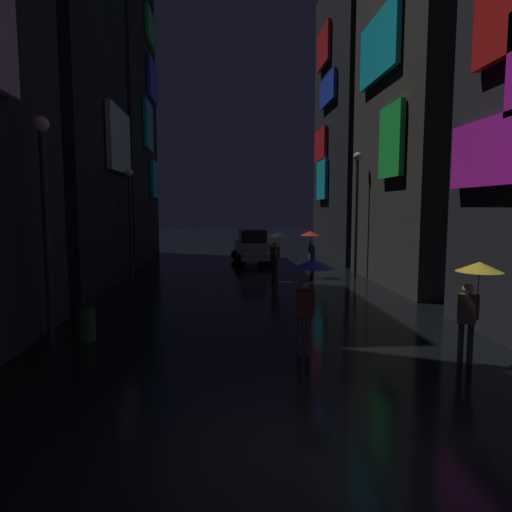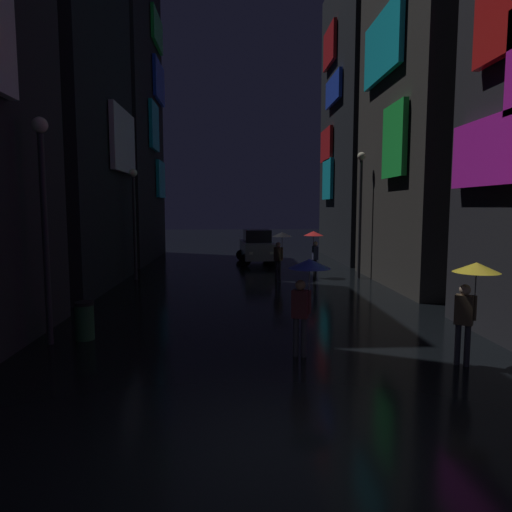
{
  "view_description": "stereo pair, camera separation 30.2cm",
  "coord_description": "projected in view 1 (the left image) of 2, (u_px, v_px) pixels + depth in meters",
  "views": [
    {
      "loc": [
        -0.99,
        -5.61,
        3.21
      ],
      "look_at": [
        0.0,
        8.06,
        1.73
      ],
      "focal_mm": 32.0,
      "sensor_mm": 36.0,
      "label": 1
    },
    {
      "loc": [
        -0.69,
        -5.63,
        3.21
      ],
      "look_at": [
        0.0,
        8.06,
        1.73
      ],
      "focal_mm": 32.0,
      "sensor_mm": 36.0,
      "label": 2
    }
  ],
  "objects": [
    {
      "name": "ground_plane",
      "position": [
        300.0,
        453.0,
        5.98
      ],
      "size": [
        120.0,
        120.0,
        0.0
      ],
      "primitive_type": "plane",
      "color": "black"
    },
    {
      "name": "building_left_mid",
      "position": [
        51.0,
        39.0,
        17.35
      ],
      "size": [
        4.25,
        8.08,
        19.13
      ],
      "color": "black",
      "rests_on": "ground"
    },
    {
      "name": "building_left_far",
      "position": [
        112.0,
        114.0,
        26.83
      ],
      "size": [
        4.25,
        8.98,
        17.32
      ],
      "color": "black",
      "rests_on": "ground"
    },
    {
      "name": "building_right_far",
      "position": [
        361.0,
        120.0,
        27.85
      ],
      "size": [
        4.25,
        8.83,
        16.96
      ],
      "color": "black",
      "rests_on": "ground"
    },
    {
      "name": "pedestrian_near_crossing_yellow",
      "position": [
        475.0,
        284.0,
        9.17
      ],
      "size": [
        0.9,
        0.9,
        2.12
      ],
      "color": "#2D2D38",
      "rests_on": "ground"
    },
    {
      "name": "pedestrian_midstreet_centre_red",
      "position": [
        310.0,
        241.0,
        20.68
      ],
      "size": [
        0.9,
        0.9,
        2.12
      ],
      "color": "black",
      "rests_on": "ground"
    },
    {
      "name": "pedestrian_midstreet_left_blue",
      "position": [
        311.0,
        280.0,
        9.67
      ],
      "size": [
        0.9,
        0.9,
        2.12
      ],
      "color": "#2D2D38",
      "rests_on": "ground"
    },
    {
      "name": "pedestrian_foreground_right_black",
      "position": [
        278.0,
        242.0,
        20.01
      ],
      "size": [
        0.9,
        0.9,
        2.12
      ],
      "color": "#2D2D38",
      "rests_on": "ground"
    },
    {
      "name": "car_distant",
      "position": [
        252.0,
        247.0,
        26.25
      ],
      "size": [
        2.42,
        4.23,
        1.92
      ],
      "color": "#99999E",
      "rests_on": "ground"
    },
    {
      "name": "streetlamp_left_far",
      "position": [
        130.0,
        210.0,
        19.76
      ],
      "size": [
        0.36,
        0.36,
        4.87
      ],
      "color": "#2D2D33",
      "rests_on": "ground"
    },
    {
      "name": "streetlamp_left_near",
      "position": [
        45.0,
        204.0,
        10.27
      ],
      "size": [
        0.36,
        0.36,
        5.22
      ],
      "color": "#2D2D33",
      "rests_on": "ground"
    },
    {
      "name": "streetlamp_right_far",
      "position": [
        357.0,
        200.0,
        20.42
      ],
      "size": [
        0.36,
        0.36,
        5.62
      ],
      "color": "#2D2D33",
      "rests_on": "ground"
    },
    {
      "name": "trash_bin",
      "position": [
        86.0,
        321.0,
        10.96
      ],
      "size": [
        0.46,
        0.46,
        0.93
      ],
      "color": "#265933",
      "rests_on": "ground"
    }
  ]
}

